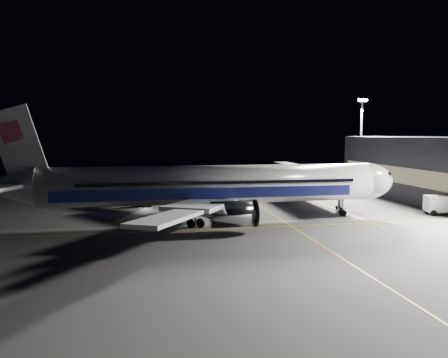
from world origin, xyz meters
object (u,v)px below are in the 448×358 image
safety_cone_b (215,212)px  service_truck (444,204)px  safety_cone_c (226,206)px  jet_bridge (309,175)px  airliner (205,186)px  baggage_tug (145,202)px  floodlight_mast_north (361,135)px  safety_cone_a (177,204)px

safety_cone_b → service_truck: bearing=-11.2°
safety_cone_b → safety_cone_c: (2.72, 5.54, -0.02)m
jet_bridge → service_truck: bearing=-54.3°
airliner → safety_cone_c: 12.57m
jet_bridge → baggage_tug: (-31.73, -3.76, -3.81)m
floodlight_mast_north → service_truck: 35.91m
floodlight_mast_north → service_truck: size_ratio=3.34×
safety_cone_a → safety_cone_c: size_ratio=1.14×
safety_cone_a → floodlight_mast_north: bearing=22.2°
floodlight_mast_north → safety_cone_b: bearing=-145.0°
baggage_tug → safety_cone_b: baggage_tug is taller
safety_cone_b → jet_bridge: bearing=32.4°
floodlight_mast_north → jet_bridge: bearing=-142.3°
safety_cone_b → safety_cone_c: 6.18m
safety_cone_b → floodlight_mast_north: bearing=35.0°
airliner → service_truck: 37.76m
airliner → safety_cone_b: bearing=64.5°
jet_bridge → baggage_tug: jet_bridge is taller
service_truck → safety_cone_a: (-40.59, 16.09, -1.31)m
safety_cone_a → safety_cone_b: (5.37, -9.13, -0.02)m
jet_bridge → floodlight_mast_north: size_ratio=1.66×
airliner → service_truck: bearing=-3.2°
safety_cone_a → safety_cone_c: 8.85m
safety_cone_c → service_truck: bearing=-21.1°
baggage_tug → safety_cone_a: bearing=-7.7°
service_truck → safety_cone_c: (-32.50, 12.51, -1.35)m
airliner → safety_cone_a: 15.13m
service_truck → safety_cone_b: size_ratio=10.85×
service_truck → jet_bridge: bearing=135.4°
floodlight_mast_north → safety_cone_a: size_ratio=34.01×
airliner → safety_cone_c: airliner is taller
safety_cone_b → safety_cone_c: size_ratio=1.07×
service_truck → safety_cone_c: bearing=168.7°
jet_bridge → safety_cone_b: jet_bridge is taller
floodlight_mast_north → safety_cone_a: bearing=-157.8°
jet_bridge → service_truck: (14.46, -20.15, -2.97)m
airliner → floodlight_mast_north: 52.56m
jet_bridge → safety_cone_c: bearing=-157.0°
floodlight_mast_north → service_truck: bearing=-95.9°
jet_bridge → airliner: bearing=-142.0°
service_truck → safety_cone_b: (-35.22, 6.97, -1.33)m
safety_cone_a → safety_cone_b: safety_cone_a is taller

